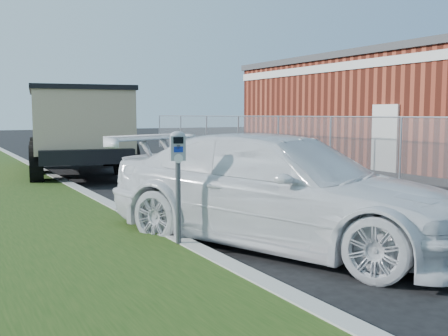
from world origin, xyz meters
TOP-DOWN VIEW (x-y plane):
  - ground at (0.00, 0.00)m, footprint 120.00×120.00m
  - chainlink_fence at (6.00, 7.00)m, footprint 0.06×30.06m
  - brick_building at (12.00, 8.00)m, footprint 9.20×14.20m
  - parking_meter at (-2.73, -0.12)m, footprint 0.24×0.19m
  - white_wagon at (-1.25, -0.29)m, footprint 4.34×5.92m
  - dump_truck at (-1.52, 10.52)m, footprint 3.77×7.39m

SIDE VIEW (x-z plane):
  - ground at x=0.00m, z-range 0.00..0.00m
  - white_wagon at x=-1.25m, z-range 0.00..1.59m
  - parking_meter at x=-2.73m, z-range 0.48..2.00m
  - chainlink_fence at x=6.00m, z-range -13.74..16.26m
  - dump_truck at x=-1.52m, z-range 0.17..2.94m
  - brick_building at x=12.00m, z-range 0.04..4.21m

